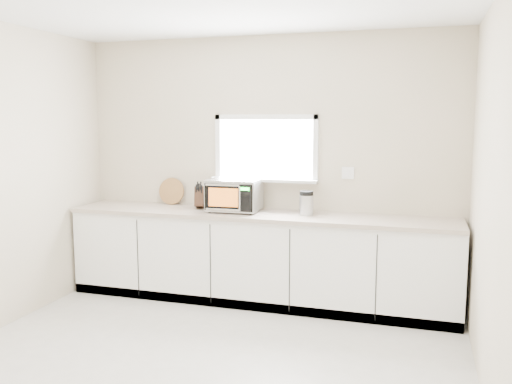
% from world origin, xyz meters
% --- Properties ---
extents(ground, '(4.00, 4.00, 0.00)m').
position_xyz_m(ground, '(0.00, 0.00, 0.00)').
color(ground, beige).
rests_on(ground, ground).
extents(back_wall, '(4.00, 0.17, 2.70)m').
position_xyz_m(back_wall, '(0.00, 2.00, 1.36)').
color(back_wall, beige).
rests_on(back_wall, ground).
extents(cabinets, '(3.92, 0.60, 0.88)m').
position_xyz_m(cabinets, '(0.00, 1.70, 0.44)').
color(cabinets, white).
rests_on(cabinets, ground).
extents(countertop, '(3.92, 0.64, 0.04)m').
position_xyz_m(countertop, '(0.00, 1.69, 0.90)').
color(countertop, '#BFB29E').
rests_on(countertop, cabinets).
extents(microwave, '(0.52, 0.43, 0.33)m').
position_xyz_m(microwave, '(-0.26, 1.72, 1.09)').
color(microwave, black).
rests_on(microwave, countertop).
extents(knife_block, '(0.14, 0.22, 0.29)m').
position_xyz_m(knife_block, '(-0.67, 1.78, 1.04)').
color(knife_block, '#442618').
rests_on(knife_block, countertop).
extents(cutting_board, '(0.29, 0.07, 0.29)m').
position_xyz_m(cutting_board, '(-1.07, 1.94, 1.07)').
color(cutting_board, '#A0743E').
rests_on(cutting_board, countertop).
extents(coffee_grinder, '(0.15, 0.15, 0.24)m').
position_xyz_m(coffee_grinder, '(0.48, 1.73, 1.04)').
color(coffee_grinder, '#B6B9BE').
rests_on(coffee_grinder, countertop).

